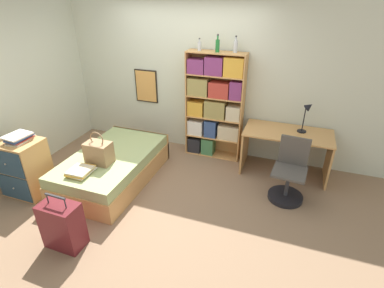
{
  "coord_description": "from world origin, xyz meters",
  "views": [
    {
      "loc": [
        1.77,
        -3.25,
        2.66
      ],
      "look_at": [
        0.53,
        0.18,
        0.75
      ],
      "focal_mm": 28.0,
      "sensor_mm": 36.0,
      "label": 1
    }
  ],
  "objects_px": {
    "dresser": "(24,167)",
    "bottle_clear": "(236,46)",
    "desk_lamp": "(308,111)",
    "suitcase": "(63,225)",
    "desk": "(286,144)",
    "bed": "(114,166)",
    "bottle_brown": "(218,45)",
    "magazine_pile_on_dresser": "(19,138)",
    "bottle_green": "(199,46)",
    "desk_chair": "(288,180)",
    "bookcase": "(214,105)",
    "handbag": "(99,152)",
    "book_stack_on_bed": "(80,171)"
  },
  "relations": [
    {
      "from": "dresser",
      "to": "bottle_clear",
      "type": "relative_size",
      "value": 3.38
    },
    {
      "from": "handbag",
      "to": "desk",
      "type": "height_order",
      "value": "handbag"
    },
    {
      "from": "bookcase",
      "to": "bottle_clear",
      "type": "distance_m",
      "value": 1.0
    },
    {
      "from": "dresser",
      "to": "bottle_clear",
      "type": "height_order",
      "value": "bottle_clear"
    },
    {
      "from": "suitcase",
      "to": "desk",
      "type": "height_order",
      "value": "desk"
    },
    {
      "from": "bed",
      "to": "bottle_brown",
      "type": "bearing_deg",
      "value": 44.99
    },
    {
      "from": "suitcase",
      "to": "book_stack_on_bed",
      "type": "bearing_deg",
      "value": 111.74
    },
    {
      "from": "book_stack_on_bed",
      "to": "bottle_clear",
      "type": "distance_m",
      "value": 2.85
    },
    {
      "from": "dresser",
      "to": "bookcase",
      "type": "height_order",
      "value": "bookcase"
    },
    {
      "from": "bottle_green",
      "to": "desk_chair",
      "type": "height_order",
      "value": "bottle_green"
    },
    {
      "from": "suitcase",
      "to": "bookcase",
      "type": "xyz_separation_m",
      "value": [
        0.98,
        2.63,
        0.65
      ]
    },
    {
      "from": "bottle_brown",
      "to": "desk",
      "type": "xyz_separation_m",
      "value": [
        1.2,
        -0.15,
        -1.38
      ]
    },
    {
      "from": "dresser",
      "to": "bottle_clear",
      "type": "distance_m",
      "value": 3.52
    },
    {
      "from": "dresser",
      "to": "magazine_pile_on_dresser",
      "type": "height_order",
      "value": "magazine_pile_on_dresser"
    },
    {
      "from": "bottle_green",
      "to": "desk_chair",
      "type": "bearing_deg",
      "value": -27.32
    },
    {
      "from": "bed",
      "to": "magazine_pile_on_dresser",
      "type": "distance_m",
      "value": 1.33
    },
    {
      "from": "dresser",
      "to": "desk",
      "type": "distance_m",
      "value": 3.87
    },
    {
      "from": "desk_chair",
      "to": "handbag",
      "type": "bearing_deg",
      "value": -164.29
    },
    {
      "from": "handbag",
      "to": "suitcase",
      "type": "bearing_deg",
      "value": -78.22
    },
    {
      "from": "bottle_brown",
      "to": "desk_lamp",
      "type": "relative_size",
      "value": 0.53
    },
    {
      "from": "bottle_green",
      "to": "desk",
      "type": "relative_size",
      "value": 0.14
    },
    {
      "from": "book_stack_on_bed",
      "to": "desk_chair",
      "type": "xyz_separation_m",
      "value": [
        2.62,
        1.06,
        -0.22
      ]
    },
    {
      "from": "bed",
      "to": "book_stack_on_bed",
      "type": "distance_m",
      "value": 0.68
    },
    {
      "from": "magazine_pile_on_dresser",
      "to": "desk_chair",
      "type": "bearing_deg",
      "value": 17.62
    },
    {
      "from": "suitcase",
      "to": "dresser",
      "type": "xyz_separation_m",
      "value": [
        -1.21,
        0.66,
        0.12
      ]
    },
    {
      "from": "desk",
      "to": "desk_lamp",
      "type": "distance_m",
      "value": 0.59
    },
    {
      "from": "handbag",
      "to": "bookcase",
      "type": "bearing_deg",
      "value": 52.13
    },
    {
      "from": "desk_lamp",
      "to": "magazine_pile_on_dresser",
      "type": "bearing_deg",
      "value": -152.95
    },
    {
      "from": "handbag",
      "to": "bottle_green",
      "type": "xyz_separation_m",
      "value": [
        0.95,
        1.55,
        1.25
      ]
    },
    {
      "from": "bookcase",
      "to": "desk_chair",
      "type": "distance_m",
      "value": 1.71
    },
    {
      "from": "bottle_clear",
      "to": "desk_chair",
      "type": "relative_size",
      "value": 0.28
    },
    {
      "from": "bed",
      "to": "desk",
      "type": "relative_size",
      "value": 1.37
    },
    {
      "from": "handbag",
      "to": "dresser",
      "type": "relative_size",
      "value": 0.58
    },
    {
      "from": "bottle_green",
      "to": "bottle_clear",
      "type": "height_order",
      "value": "bottle_clear"
    },
    {
      "from": "magazine_pile_on_dresser",
      "to": "bookcase",
      "type": "relative_size",
      "value": 0.21
    },
    {
      "from": "magazine_pile_on_dresser",
      "to": "desk_lamp",
      "type": "distance_m",
      "value": 4.06
    },
    {
      "from": "bottle_clear",
      "to": "desk_chair",
      "type": "distance_m",
      "value": 2.11
    },
    {
      "from": "dresser",
      "to": "bed",
      "type": "bearing_deg",
      "value": 35.49
    },
    {
      "from": "bottle_green",
      "to": "desk_chair",
      "type": "relative_size",
      "value": 0.21
    },
    {
      "from": "desk_lamp",
      "to": "suitcase",
      "type": "bearing_deg",
      "value": -133.98
    },
    {
      "from": "bottle_green",
      "to": "desk_chair",
      "type": "xyz_separation_m",
      "value": [
        1.6,
        -0.83,
        -1.58
      ]
    },
    {
      "from": "magazine_pile_on_dresser",
      "to": "desk_lamp",
      "type": "bearing_deg",
      "value": 27.05
    },
    {
      "from": "magazine_pile_on_dresser",
      "to": "bottle_clear",
      "type": "bearing_deg",
      "value": 38.96
    },
    {
      "from": "book_stack_on_bed",
      "to": "bottle_brown",
      "type": "xyz_separation_m",
      "value": [
        1.31,
        1.86,
        1.4
      ]
    },
    {
      "from": "bed",
      "to": "bottle_clear",
      "type": "height_order",
      "value": "bottle_clear"
    },
    {
      "from": "dresser",
      "to": "bottle_brown",
      "type": "height_order",
      "value": "bottle_brown"
    },
    {
      "from": "bookcase",
      "to": "bottle_brown",
      "type": "relative_size",
      "value": 6.88
    },
    {
      "from": "desk",
      "to": "handbag",
      "type": "bearing_deg",
      "value": -150.81
    },
    {
      "from": "book_stack_on_bed",
      "to": "desk_lamp",
      "type": "bearing_deg",
      "value": 33.21
    },
    {
      "from": "dresser",
      "to": "magazine_pile_on_dresser",
      "type": "distance_m",
      "value": 0.46
    }
  ]
}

